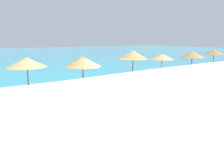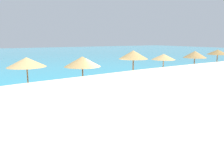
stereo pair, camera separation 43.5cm
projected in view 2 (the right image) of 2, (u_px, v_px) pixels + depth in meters
The scene contains 12 objects.
ground_plane at pixel (111, 99), 13.22m from camera, with size 160.00×160.00×0.00m, color beige.
sea_water at pixel (18, 54), 51.31m from camera, with size 160.00×75.78×0.01m, color teal.
dune_ridge at pixel (176, 127), 5.31m from camera, with size 40.25×5.10×3.03m, color beige.
beach_umbrella_2 at pixel (27, 62), 11.73m from camera, with size 2.15×2.15×2.72m.
beach_umbrella_3 at pixel (82, 62), 13.23m from camera, with size 2.31×2.31×2.64m.
beach_umbrella_4 at pixel (133, 55), 14.70m from camera, with size 2.08×2.08×2.94m.
beach_umbrella_5 at pixel (163, 57), 16.78m from camera, with size 1.92×1.92×2.54m.
beach_umbrella_6 at pixel (195, 54), 18.52m from camera, with size 2.02×2.02×2.68m.
beach_umbrella_7 at pixel (218, 52), 20.22m from camera, with size 2.00×2.00×2.71m.
lounge_chair_1 at pixel (28, 102), 10.86m from camera, with size 1.48×1.11×1.11m.
lounge_chair_2 at pixel (79, 96), 12.32m from camera, with size 1.44×0.91×0.96m.
cooler_box at pixel (3, 126), 8.57m from camera, with size 0.51×0.34×0.35m, color white.
Camera 2 is at (-6.51, -10.99, 3.73)m, focal length 33.47 mm.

